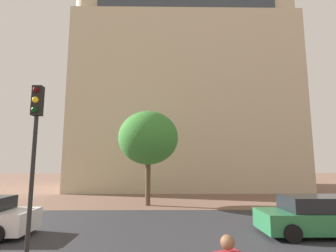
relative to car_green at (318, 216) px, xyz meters
name	(u,v)px	position (x,y,z in m)	size (l,w,h in m)	color
ground_plane	(161,222)	(-6.24, 2.37, -0.72)	(120.00, 120.00, 0.00)	brown
street_asphalt_strip	(161,225)	(-6.24, 1.71, -0.71)	(120.00, 7.78, 0.00)	#2D2D33
landmark_building	(181,96)	(-4.00, 20.15, 10.23)	(23.74, 13.56, 36.11)	beige
car_green	(318,216)	(0.00, 0.00, 0.00)	(4.58, 2.10, 1.50)	#287042
traffic_light_pole	(35,138)	(-9.87, -2.96, 2.82)	(0.28, 0.34, 5.09)	black
tree_curb_far	(148,138)	(-7.19, 7.34, 3.81)	(4.11, 4.11, 6.39)	brown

